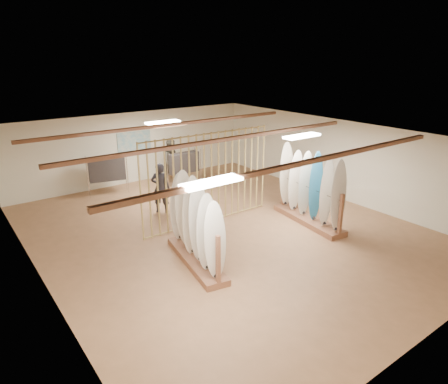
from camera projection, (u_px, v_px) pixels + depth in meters
floor at (224, 230)px, 11.79m from camera, size 12.00×12.00×0.00m
ceiling at (224, 137)px, 10.87m from camera, size 12.00×12.00×0.00m
wall_back at (134, 148)px, 15.89m from camera, size 12.00×0.00×12.00m
wall_front at (434, 274)px, 6.78m from camera, size 12.00×0.00×12.00m
wall_left at (36, 229)px, 8.52m from camera, size 0.00×12.00×12.00m
wall_right at (337, 159)px, 14.14m from camera, size 0.00×12.00×12.00m
ceiling_slats at (224, 140)px, 10.90m from camera, size 9.50×6.12×0.10m
light_panels at (224, 139)px, 10.89m from camera, size 1.20×0.35×0.06m
bamboo_partition at (208, 179)px, 11.94m from camera, size 4.45×0.05×2.78m
poster at (134, 143)px, 15.81m from camera, size 1.40×0.03×0.90m
rack_left at (196, 236)px, 9.72m from camera, size 1.06×2.73×2.15m
rack_right at (309, 199)px, 12.11m from camera, size 0.98×2.81×2.22m
clothing_rack_a at (107, 169)px, 14.52m from camera, size 1.35×0.64×1.48m
clothing_rack_b at (184, 163)px, 15.55m from camera, size 1.31×0.39×1.41m
shopper_a at (160, 185)px, 12.87m from camera, size 0.82×0.80×1.88m
shopper_b at (172, 159)px, 15.62m from camera, size 1.18×1.04×2.05m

